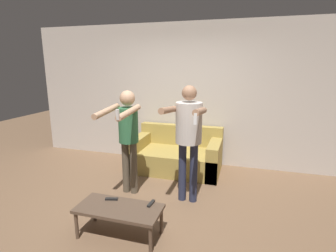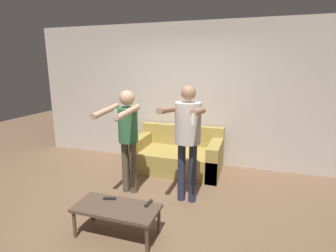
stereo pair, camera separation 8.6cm
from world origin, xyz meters
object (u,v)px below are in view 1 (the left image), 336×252
person_standing_left (128,131)px  person_standing_right (188,130)px  remote_far (151,203)px  coffee_table (119,210)px  remote_near (112,199)px  couch (177,156)px

person_standing_left → person_standing_right: size_ratio=0.94×
remote_far → coffee_table: bearing=-153.7°
person_standing_right → coffee_table: 1.36m
remote_far → person_standing_right: bearing=73.9°
coffee_table → remote_near: (-0.16, 0.12, 0.05)m
person_standing_left → coffee_table: 1.23m
person_standing_right → remote_far: size_ratio=10.86×
remote_near → couch: bearing=82.1°
person_standing_left → coffee_table: person_standing_left is taller
couch → person_standing_left: person_standing_left is taller
remote_near → person_standing_right: bearing=50.3°
person_standing_left → remote_near: (0.17, -0.86, -0.61)m
coffee_table → remote_near: remote_near is taller
person_standing_left → coffee_table: bearing=-71.4°
couch → remote_far: (0.21, -1.95, 0.11)m
remote_far → couch: bearing=96.1°
person_standing_right → coffee_table: person_standing_right is taller
couch → coffee_table: bearing=-93.2°
person_standing_right → remote_near: bearing=-129.7°
coffee_table → person_standing_right: bearing=60.3°
remote_near → remote_far: same height
couch → remote_near: 2.01m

